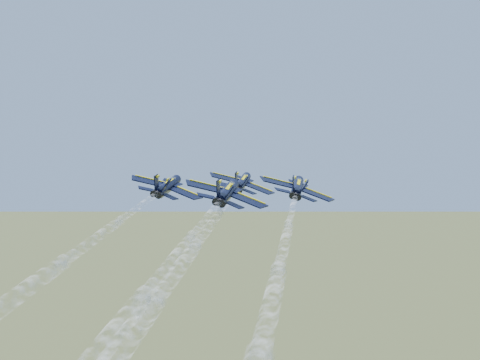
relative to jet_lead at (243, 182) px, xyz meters
The scene contains 6 objects.
jet_lead is the anchor object (origin of this frame).
jet_left 17.16m from the jet_lead, 111.17° to the right, with size 11.93×16.90×5.04m.
jet_right 17.23m from the jet_lead, 28.70° to the right, with size 11.93×16.90×5.04m.
jet_slot 25.24m from the jet_lead, 66.54° to the right, with size 11.93×16.90×5.04m.
smoke_trail_lead 69.43m from the jet_lead, 67.80° to the right, with size 36.72×85.86×3.27m.
smoke_trail_right 83.52m from the jet_lead, 60.32° to the right, with size 36.72×85.86×3.27m.
Camera 1 is at (50.36, -93.63, 109.21)m, focal length 45.00 mm.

